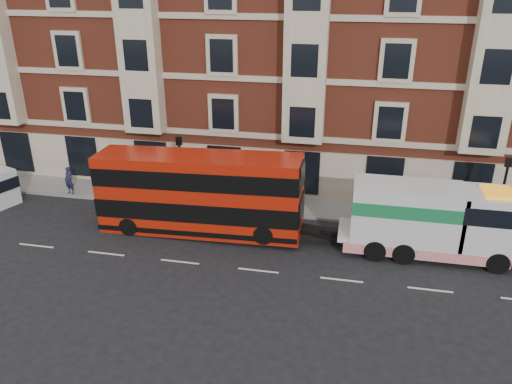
% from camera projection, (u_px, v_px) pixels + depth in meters
% --- Properties ---
extents(ground, '(120.00, 120.00, 0.00)m').
position_uv_depth(ground, '(258.00, 271.00, 24.18)').
color(ground, black).
rests_on(ground, ground).
extents(sidewalk, '(90.00, 3.00, 0.15)m').
position_uv_depth(sidewalk, '(282.00, 205.00, 30.88)').
color(sidewalk, slate).
rests_on(sidewalk, ground).
extents(victorian_terrace, '(45.00, 12.00, 20.40)m').
position_uv_depth(victorian_terrace, '(310.00, 25.00, 33.52)').
color(victorian_terrace, brown).
rests_on(victorian_terrace, ground).
extents(lamp_post_west, '(0.35, 0.15, 4.35)m').
position_uv_depth(lamp_post_west, '(181.00, 166.00, 29.78)').
color(lamp_post_west, black).
rests_on(lamp_post_west, sidewalk).
extents(lamp_post_east, '(0.35, 0.15, 4.35)m').
position_uv_depth(lamp_post_east, '(503.00, 190.00, 26.45)').
color(lamp_post_east, black).
rests_on(lamp_post_east, sidewalk).
extents(double_decker_bus, '(11.12, 2.55, 4.50)m').
position_uv_depth(double_decker_bus, '(199.00, 193.00, 26.89)').
color(double_decker_bus, '#B21B09').
rests_on(double_decker_bus, ground).
extents(tow_truck, '(8.90, 2.63, 3.71)m').
position_uv_depth(tow_truck, '(431.00, 220.00, 24.83)').
color(tow_truck, silver).
rests_on(tow_truck, ground).
extents(pedestrian, '(0.73, 0.56, 1.82)m').
position_uv_depth(pedestrian, '(69.00, 181.00, 31.94)').
color(pedestrian, '#1C1D38').
rests_on(pedestrian, sidewalk).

